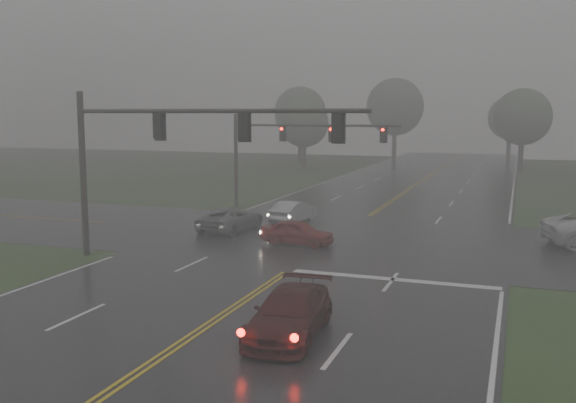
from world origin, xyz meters
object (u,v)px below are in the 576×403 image
at_px(sedan_maroon, 290,336).
at_px(sedan_silver, 293,222).
at_px(car_grey, 231,230).
at_px(sedan_red, 298,245).
at_px(signal_gantry_near, 161,143).
at_px(signal_gantry_far, 284,142).

distance_m(sedan_maroon, sedan_silver, 20.60).
height_order(sedan_maroon, car_grey, sedan_maroon).
relative_size(sedan_red, sedan_silver, 0.94).
xyz_separation_m(sedan_silver, car_grey, (-2.46, -3.87, 0.00)).
xyz_separation_m(sedan_maroon, sedan_silver, (-6.74, 19.47, 0.00)).
bearing_deg(sedan_maroon, signal_gantry_near, 135.71).
xyz_separation_m(sedan_red, car_grey, (-4.97, 2.62, 0.00)).
bearing_deg(signal_gantry_near, car_grey, 93.32).
height_order(sedan_maroon, signal_gantry_near, signal_gantry_near).
distance_m(car_grey, signal_gantry_far, 10.24).
bearing_deg(signal_gantry_far, sedan_red, -66.70).
relative_size(sedan_maroon, signal_gantry_far, 0.40).
bearing_deg(car_grey, sedan_maroon, 125.28).
xyz_separation_m(car_grey, signal_gantry_near, (0.48, -8.27, 5.45)).
distance_m(sedan_silver, car_grey, 4.59).
xyz_separation_m(sedan_silver, signal_gantry_near, (-1.98, -12.14, 5.45)).
bearing_deg(signal_gantry_far, sedan_silver, -64.14).
xyz_separation_m(sedan_red, signal_gantry_far, (-5.04, 11.70, 4.71)).
bearing_deg(car_grey, signal_gantry_near, 98.07).
bearing_deg(signal_gantry_far, signal_gantry_near, -88.20).
bearing_deg(sedan_silver, signal_gantry_far, -56.27).
bearing_deg(sedan_maroon, sedan_silver, 104.85).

